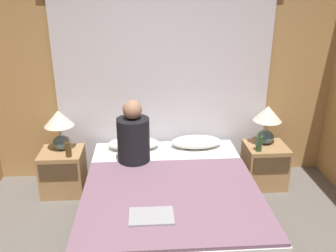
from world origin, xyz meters
TOP-DOWN VIEW (x-y plane):
  - wall_back at (0.00, 2.10)m, footprint 4.01×0.06m
  - curtain_panel at (0.00, 2.04)m, footprint 2.58×0.03m
  - bed at (0.00, 1.03)m, footprint 1.60×1.92m
  - nightstand_left at (-1.13, 1.71)m, footprint 0.45×0.43m
  - nightstand_right at (1.13, 1.71)m, footprint 0.45×0.43m
  - lamp_left at (-1.13, 1.78)m, footprint 0.31×0.31m
  - lamp_right at (1.13, 1.78)m, footprint 0.31×0.31m
  - pillow_left at (-0.35, 1.80)m, footprint 0.57×0.30m
  - pillow_right at (0.35, 1.80)m, footprint 0.57×0.30m
  - blanket_on_bed at (0.00, 0.76)m, footprint 1.54×1.33m
  - person_left_in_bed at (-0.34, 1.46)m, footprint 0.33×0.33m
  - beer_bottle_on_left_stand at (-1.02, 1.58)m, footprint 0.06×0.06m
  - beer_bottle_on_right_stand at (1.00, 1.58)m, footprint 0.07×0.07m
  - laptop_on_bed at (-0.19, 0.47)m, footprint 0.34×0.23m

SIDE VIEW (x-z plane):
  - bed at x=0.00m, z-range 0.00..0.45m
  - nightstand_left at x=-1.13m, z-range 0.00..0.49m
  - nightstand_right at x=1.13m, z-range 0.00..0.49m
  - blanket_on_bed at x=0.00m, z-range 0.45..0.48m
  - laptop_on_bed at x=-0.19m, z-range 0.48..0.50m
  - pillow_left at x=-0.35m, z-range 0.45..0.57m
  - pillow_right at x=0.35m, z-range 0.45..0.57m
  - beer_bottle_on_left_stand at x=-1.02m, z-range 0.46..0.68m
  - beer_bottle_on_right_stand at x=1.00m, z-range 0.46..0.69m
  - person_left_in_bed at x=-0.34m, z-range 0.40..1.07m
  - lamp_left at x=-1.13m, z-range 0.55..1.00m
  - lamp_right at x=1.13m, z-range 0.55..1.00m
  - curtain_panel at x=0.00m, z-range 0.00..2.11m
  - wall_back at x=0.00m, z-range 0.00..2.50m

